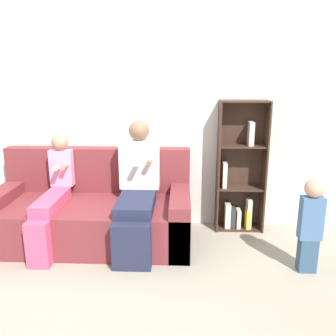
# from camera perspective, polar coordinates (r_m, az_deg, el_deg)

# --- Properties ---
(ground_plane) EXTENTS (14.00, 14.00, 0.00)m
(ground_plane) POSITION_cam_1_polar(r_m,az_deg,el_deg) (3.41, -10.35, -15.44)
(ground_plane) COLOR #9E9384
(back_wall) EXTENTS (10.00, 0.06, 2.55)m
(back_wall) POSITION_cam_1_polar(r_m,az_deg,el_deg) (4.02, -7.90, 8.55)
(back_wall) COLOR silver
(back_wall) RESTS_ON ground_plane
(couch) EXTENTS (2.03, 0.94, 0.92)m
(couch) POSITION_cam_1_polar(r_m,az_deg,el_deg) (3.84, -12.00, -7.17)
(couch) COLOR maroon
(couch) RESTS_ON ground_plane
(adult_seated) EXTENTS (0.41, 0.89, 1.25)m
(adult_seated) POSITION_cam_1_polar(r_m,az_deg,el_deg) (3.54, -4.96, -2.80)
(adult_seated) COLOR #232842
(adult_seated) RESTS_ON ground_plane
(child_seated) EXTENTS (0.24, 0.91, 1.09)m
(child_seated) POSITION_cam_1_polar(r_m,az_deg,el_deg) (3.72, -18.09, -4.14)
(child_seated) COLOR #DB4C75
(child_seated) RESTS_ON ground_plane
(toddler_standing) EXTENTS (0.19, 0.17, 0.86)m
(toddler_standing) POSITION_cam_1_polar(r_m,az_deg,el_deg) (3.34, 21.92, -8.01)
(toddler_standing) COLOR #335170
(toddler_standing) RESTS_ON ground_plane
(bookshelf) EXTENTS (0.52, 0.24, 1.44)m
(bookshelf) POSITION_cam_1_polar(r_m,az_deg,el_deg) (4.01, 11.49, -1.15)
(bookshelf) COLOR #3D281E
(bookshelf) RESTS_ON ground_plane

